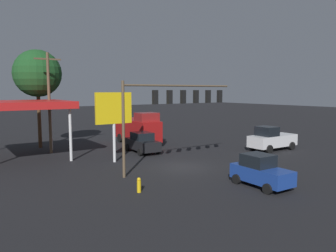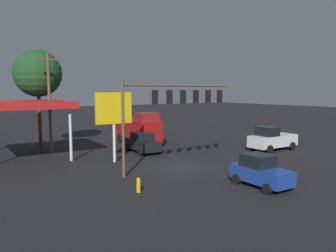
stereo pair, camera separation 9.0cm
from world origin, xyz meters
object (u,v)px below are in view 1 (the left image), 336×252
street_tree (37,74)px  hatchback_crossing (261,171)px  utility_pole (49,100)px  sedan_waiting (142,143)px  delivery_truck (138,129)px  traffic_signal_assembly (175,101)px  price_sign (114,111)px  fire_hydrant (139,185)px  pickup_parked (272,139)px

street_tree → hatchback_crossing: bearing=109.4°
utility_pole → sedan_waiting: bearing=147.8°
delivery_truck → street_tree: street_tree is taller
delivery_truck → sedan_waiting: bearing=-23.2°
traffic_signal_assembly → delivery_truck: (-3.35, -11.58, -3.39)m
delivery_truck → street_tree: 11.79m
sedan_waiting → hatchback_crossing: size_ratio=1.17×
utility_pole → price_sign: utility_pole is taller
utility_pole → fire_hydrant: bearing=93.5°
delivery_truck → pickup_parked: 13.99m
fire_hydrant → hatchback_crossing: bearing=155.0°
utility_pole → hatchback_crossing: utility_pole is taller
delivery_truck → traffic_signal_assembly: bearing=-14.1°
sedan_waiting → delivery_truck: size_ratio=0.66×
price_sign → hatchback_crossing: price_sign is taller
price_sign → delivery_truck: 9.48m
street_tree → utility_pole: bearing=91.4°
sedan_waiting → fire_hydrant: 12.38m
traffic_signal_assembly → fire_hydrant: (5.09, 3.47, -4.65)m
sedan_waiting → fire_hydrant: (6.35, 10.61, -0.51)m
sedan_waiting → hatchback_crossing: (-0.43, 13.78, -0.00)m
pickup_parked → street_tree: bearing=-37.4°
sedan_waiting → pickup_parked: bearing=65.1°
pickup_parked → utility_pole: bearing=-29.6°
traffic_signal_assembly → utility_pole: 13.18m
utility_pole → price_sign: 7.71m
traffic_signal_assembly → street_tree: street_tree is taller
pickup_parked → fire_hydrant: (17.47, 4.38, -0.67)m
sedan_waiting → fire_hydrant: bearing=-26.6°
traffic_signal_assembly → pickup_parked: (-12.38, -0.91, -3.98)m
price_sign → sedan_waiting: 5.69m
pickup_parked → fire_hydrant: 18.02m
traffic_signal_assembly → delivery_truck: traffic_signal_assembly is taller
hatchback_crossing → pickup_parked: (-10.69, -7.55, 0.16)m
price_sign → street_tree: bearing=-72.5°
delivery_truck → fire_hydrant: size_ratio=7.81×
price_sign → street_tree: size_ratio=0.57×
utility_pole → sedan_waiting: (-7.27, 4.59, -4.01)m
hatchback_crossing → street_tree: 24.34m
hatchback_crossing → delivery_truck: delivery_truck is taller
traffic_signal_assembly → fire_hydrant: size_ratio=10.92×
traffic_signal_assembly → price_sign: 5.58m
hatchback_crossing → delivery_truck: bearing=176.8°
price_sign → fire_hydrant: size_ratio=6.52×
sedan_waiting → street_tree: street_tree is taller
hatchback_crossing → pickup_parked: size_ratio=0.74×
pickup_parked → sedan_waiting: bearing=-28.4°
hatchback_crossing → fire_hydrant: size_ratio=4.38×
traffic_signal_assembly → utility_pole: size_ratio=1.03×
sedan_waiting → street_tree: 12.93m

